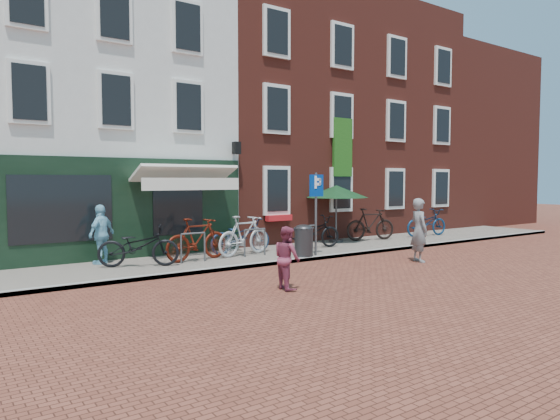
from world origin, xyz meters
TOP-DOWN VIEW (x-y plane):
  - ground at (0.00, 0.00)m, footprint 80.00×80.00m
  - sidewalk at (1.00, 1.50)m, footprint 24.00×3.00m
  - building_stucco at (-5.00, 7.00)m, footprint 8.00×8.00m
  - building_brick_mid at (2.00, 7.00)m, footprint 6.00×8.00m
  - building_brick_right at (8.00, 7.00)m, footprint 6.00×8.00m
  - filler_right at (14.50, 7.00)m, footprint 7.00×8.00m
  - litter_bin at (-0.35, 0.30)m, footprint 0.55×0.55m
  - parking_sign at (0.06, 0.24)m, footprint 0.50×0.08m
  - parasol at (2.76, 2.39)m, footprint 2.32×2.32m
  - woman at (2.16, -1.89)m, footprint 0.64×0.78m
  - boy at (-3.07, -2.63)m, footprint 0.60×0.73m
  - cafe_person at (-5.62, 2.39)m, footprint 0.99×0.88m
  - bicycle_0 at (-4.95, 1.41)m, footprint 2.18×1.52m
  - bicycle_1 at (-3.27, 1.42)m, footprint 2.07×0.84m
  - bicycle_2 at (-1.59, 1.88)m, footprint 2.07×0.72m
  - bicycle_3 at (-1.70, 1.48)m, footprint 2.08×0.97m
  - bicycle_4 at (0.94, 1.50)m, footprint 2.13×0.93m
  - bicycle_5 at (4.11, 1.99)m, footprint 2.09×1.08m
  - bicycle_6 at (7.00, 1.72)m, footprint 2.13×0.94m

SIDE VIEW (x-z plane):
  - ground at x=0.00m, z-range 0.00..0.00m
  - sidewalk at x=1.00m, z-range 0.00..0.10m
  - litter_bin at x=-0.35m, z-range 0.12..1.13m
  - bicycle_0 at x=-4.95m, z-range 0.10..1.19m
  - bicycle_2 at x=-1.59m, z-range 0.10..1.19m
  - bicycle_4 at x=0.94m, z-range 0.10..1.19m
  - bicycle_6 at x=7.00m, z-range 0.10..1.19m
  - boy at x=-3.07m, z-range 0.00..1.37m
  - bicycle_1 at x=-3.27m, z-range 0.10..1.31m
  - bicycle_3 at x=-1.70m, z-range 0.10..1.31m
  - bicycle_5 at x=4.11m, z-range 0.10..1.31m
  - cafe_person at x=-5.62m, z-range 0.10..1.71m
  - woman at x=2.16m, z-range 0.00..1.84m
  - parking_sign at x=0.06m, z-range 0.54..3.03m
  - parasol at x=2.76m, z-range 0.94..3.12m
  - building_stucco at x=-5.00m, z-range 0.00..9.00m
  - filler_right at x=14.50m, z-range 0.00..9.00m
  - building_brick_mid at x=2.00m, z-range 0.00..10.00m
  - building_brick_right at x=8.00m, z-range 0.00..10.00m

